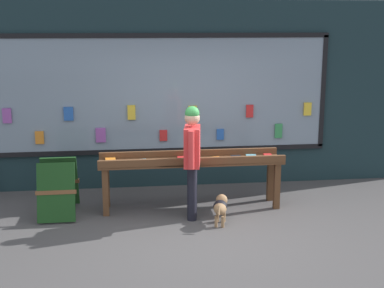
# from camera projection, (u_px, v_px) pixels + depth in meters

# --- Properties ---
(ground_plane) EXTENTS (40.00, 40.00, 0.00)m
(ground_plane) POSITION_uv_depth(u_px,v_px,m) (201.00, 235.00, 7.30)
(ground_plane) COLOR #474444
(shopfront_facade) EXTENTS (8.28, 0.29, 3.21)m
(shopfront_facade) POSITION_uv_depth(u_px,v_px,m) (177.00, 95.00, 9.23)
(shopfront_facade) COLOR #192D33
(shopfront_facade) RESTS_ON ground_plane
(display_table_main) EXTENTS (2.82, 0.56, 0.87)m
(display_table_main) POSITION_uv_depth(u_px,v_px,m) (191.00, 164.00, 8.24)
(display_table_main) COLOR brown
(display_table_main) RESTS_ON ground_plane
(person_browsing) EXTENTS (0.29, 0.66, 1.68)m
(person_browsing) POSITION_uv_depth(u_px,v_px,m) (192.00, 154.00, 7.72)
(person_browsing) COLOR black
(person_browsing) RESTS_ON ground_plane
(small_dog) EXTENTS (0.28, 0.55, 0.38)m
(small_dog) POSITION_uv_depth(u_px,v_px,m) (221.00, 206.00, 7.67)
(small_dog) COLOR #99724C
(small_dog) RESTS_ON ground_plane
(sandwich_board_sign) EXTENTS (0.59, 0.86, 0.83)m
(sandwich_board_sign) POSITION_uv_depth(u_px,v_px,m) (58.00, 187.00, 8.00)
(sandwich_board_sign) COLOR #193F19
(sandwich_board_sign) RESTS_ON ground_plane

